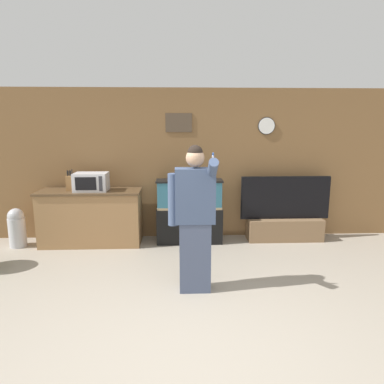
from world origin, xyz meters
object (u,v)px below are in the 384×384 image
object	(u,v)px
microwave	(91,182)
person_standing	(194,217)
knife_block	(70,183)
counter_island	(91,217)
tv_on_stand	(284,221)
aquarium_on_stand	(189,211)
trash_bin	(17,227)

from	to	relation	value
microwave	person_standing	size ratio (longest dim) A/B	0.30
knife_block	counter_island	bearing A→B (deg)	3.63
counter_island	person_standing	world-z (taller)	person_standing
knife_block	tv_on_stand	xyz separation A→B (m)	(3.61, 0.11, -0.72)
counter_island	aquarium_on_stand	world-z (taller)	aquarium_on_stand
aquarium_on_stand	person_standing	size ratio (longest dim) A/B	0.63
microwave	knife_block	xyz separation A→B (m)	(-0.34, 0.01, -0.02)
counter_island	trash_bin	xyz separation A→B (m)	(-1.20, -0.08, -0.13)
tv_on_stand	microwave	bearing A→B (deg)	-177.96
knife_block	person_standing	world-z (taller)	person_standing
knife_block	aquarium_on_stand	distance (m)	2.01
counter_island	knife_block	size ratio (longest dim) A/B	4.71
aquarium_on_stand	tv_on_stand	size ratio (longest dim) A/B	0.71
person_standing	trash_bin	bearing A→B (deg)	149.85
counter_island	trash_bin	distance (m)	1.21
tv_on_stand	person_standing	size ratio (longest dim) A/B	0.88
microwave	aquarium_on_stand	distance (m)	1.69
aquarium_on_stand	person_standing	world-z (taller)	person_standing
counter_island	microwave	bearing A→B (deg)	-35.20
aquarium_on_stand	trash_bin	distance (m)	2.86
microwave	person_standing	distance (m)	2.35
tv_on_stand	trash_bin	distance (m)	4.52
counter_island	knife_block	world-z (taller)	knife_block
knife_block	person_standing	xyz separation A→B (m)	(1.95, -1.71, -0.13)
counter_island	knife_block	distance (m)	0.66
aquarium_on_stand	tv_on_stand	world-z (taller)	tv_on_stand
counter_island	trash_bin	bearing A→B (deg)	-176.15
knife_block	person_standing	bearing A→B (deg)	-41.35
knife_block	trash_bin	xyz separation A→B (m)	(-0.90, -0.06, -0.72)
tv_on_stand	knife_block	bearing A→B (deg)	-178.32
counter_island	tv_on_stand	distance (m)	3.32
tv_on_stand	trash_bin	size ratio (longest dim) A/B	2.40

